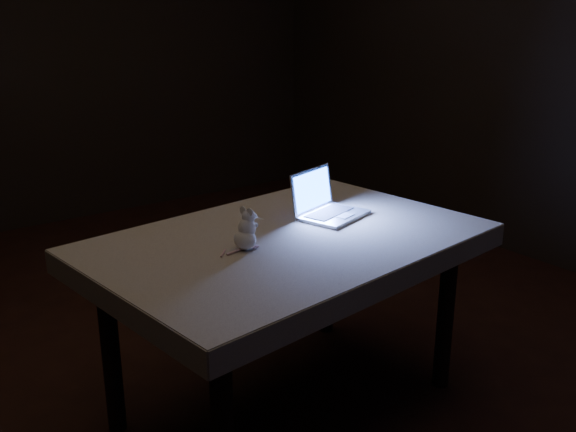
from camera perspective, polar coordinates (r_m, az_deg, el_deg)
floor at (r=2.76m, az=-6.06°, el=-14.24°), size 5.00×5.00×0.00m
back_wall at (r=4.69m, az=-22.88°, el=14.56°), size 4.50×0.04×2.60m
right_wall at (r=3.97m, az=23.43°, el=14.12°), size 0.04×5.00×2.60m
table at (r=2.42m, az=-0.03°, el=-9.64°), size 1.38×0.98×0.69m
tablecloth at (r=2.25m, az=-1.59°, el=-3.17°), size 1.61×1.34×0.08m
laptop at (r=2.47m, az=4.14°, el=1.87°), size 0.31×0.29×0.18m
plush_mouse at (r=2.13m, az=-3.87°, el=-1.16°), size 0.12×0.12×0.14m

